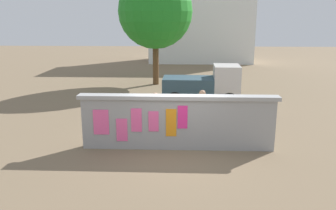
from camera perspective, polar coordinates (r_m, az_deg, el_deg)
ground at (r=19.01m, az=1.93°, el=1.79°), size 60.00×60.00×0.00m
poster_wall at (r=11.04m, az=1.56°, el=-2.70°), size 6.21×0.42×1.73m
auto_rickshaw_truck at (r=16.89m, az=6.03°, el=3.24°), size 3.64×1.60×1.85m
motorcycle at (r=13.78m, az=0.73°, el=-1.08°), size 1.90×0.56×0.87m
bicycle_near at (r=14.21m, az=11.64°, el=-1.31°), size 1.67×0.57×0.95m
bicycle_far at (r=14.85m, az=-7.69°, el=-0.47°), size 1.67×0.57×0.95m
person_walking at (r=11.91m, az=-2.06°, el=-0.95°), size 0.45×0.45×1.62m
person_bystander at (r=12.35m, az=5.52°, el=-0.46°), size 0.38×0.38×1.62m
tree_roadside at (r=21.35m, az=-2.07°, el=14.86°), size 4.36×4.36×6.52m
building_background at (r=32.50m, az=5.28°, el=13.33°), size 9.32×4.59×7.13m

